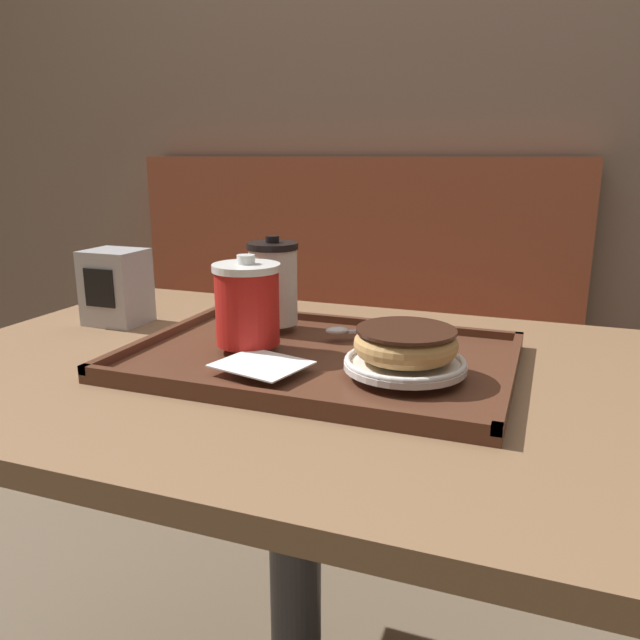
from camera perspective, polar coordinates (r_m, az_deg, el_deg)
wall_behind at (r=1.91m, az=11.25°, el=20.47°), size 8.00×0.05×2.40m
booth_bench at (r=1.87m, az=1.07°, el=-6.79°), size 1.35×0.44×1.00m
cafe_table at (r=0.94m, az=-2.39°, el=-12.58°), size 1.07×0.73×0.72m
serving_tray at (r=0.88m, az=0.00°, el=-3.59°), size 0.53×0.37×0.02m
napkin_paper at (r=0.80m, az=-5.37°, el=-4.03°), size 0.13×0.12×0.00m
coffee_cup_front at (r=0.88m, az=-6.67°, el=1.51°), size 0.10×0.10×0.13m
coffee_cup_rear at (r=0.99m, az=-4.31°, el=3.41°), size 0.08×0.08×0.14m
plate_with_chocolate_donut at (r=0.79m, az=7.78°, el=-3.92°), size 0.15×0.15×0.01m
donut_chocolate_glazed at (r=0.79m, az=7.84°, el=-2.10°), size 0.13×0.13×0.04m
spoon at (r=0.94m, az=2.76°, el=-0.94°), size 0.13×0.09×0.01m
napkin_dispenser at (r=1.13m, az=-18.14°, el=2.89°), size 0.10×0.09×0.13m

